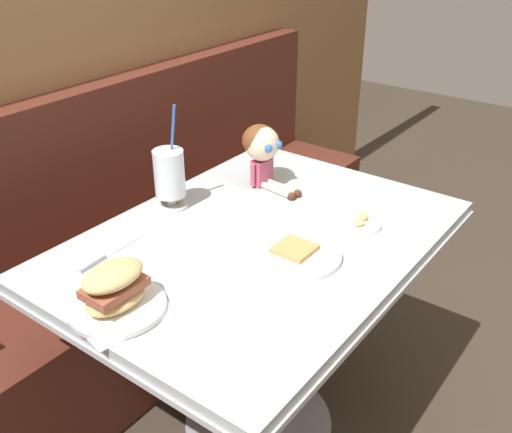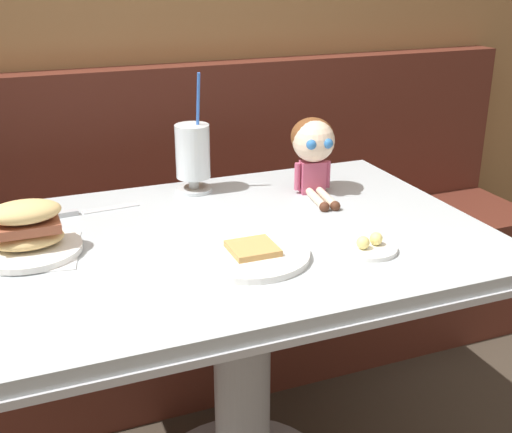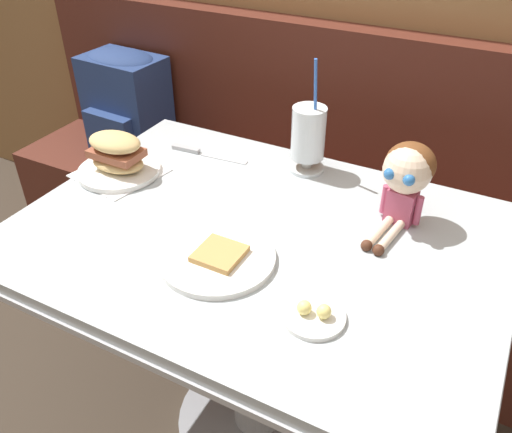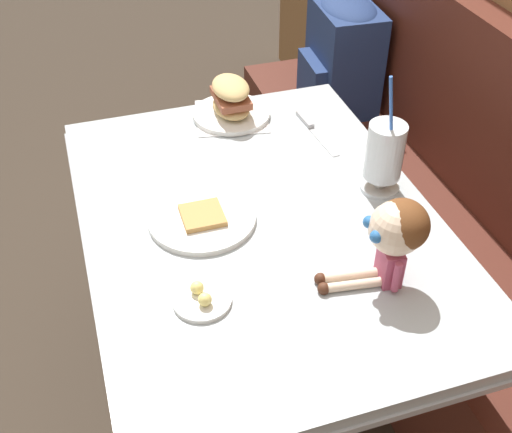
% 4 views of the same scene
% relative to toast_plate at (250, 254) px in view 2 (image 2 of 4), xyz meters
% --- Properties ---
extents(booth_bench, '(2.60, 0.48, 1.00)m').
position_rel_toast_plate_xyz_m(booth_bench, '(0.03, 0.76, -0.42)').
color(booth_bench, '#512319').
rests_on(booth_bench, ground).
extents(diner_table, '(1.11, 0.81, 0.74)m').
position_rel_toast_plate_xyz_m(diner_table, '(0.03, 0.13, -0.21)').
color(diner_table, '#B2BCC1').
rests_on(diner_table, ground).
extents(toast_plate, '(0.25, 0.25, 0.03)m').
position_rel_toast_plate_xyz_m(toast_plate, '(0.00, 0.00, 0.00)').
color(toast_plate, white).
rests_on(toast_plate, diner_table).
extents(milkshake_glass, '(0.10, 0.10, 0.32)m').
position_rel_toast_plate_xyz_m(milkshake_glass, '(0.01, 0.44, 0.09)').
color(milkshake_glass, silver).
rests_on(milkshake_glass, diner_table).
extents(sandwich_plate, '(0.23, 0.23, 0.12)m').
position_rel_toast_plate_xyz_m(sandwich_plate, '(-0.42, 0.19, 0.04)').
color(sandwich_plate, white).
rests_on(sandwich_plate, diner_table).
extents(butter_saucer, '(0.12, 0.12, 0.04)m').
position_rel_toast_plate_xyz_m(butter_saucer, '(0.25, -0.06, 0.00)').
color(butter_saucer, white).
rests_on(butter_saucer, diner_table).
extents(butter_knife, '(0.24, 0.04, 0.01)m').
position_rel_toast_plate_xyz_m(butter_knife, '(-0.30, 0.39, -0.00)').
color(butter_knife, silver).
rests_on(butter_knife, diner_table).
extents(seated_doll, '(0.13, 0.23, 0.20)m').
position_rel_toast_plate_xyz_m(seated_doll, '(0.30, 0.32, 0.12)').
color(seated_doll, '#B74C6B').
rests_on(seated_doll, diner_table).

